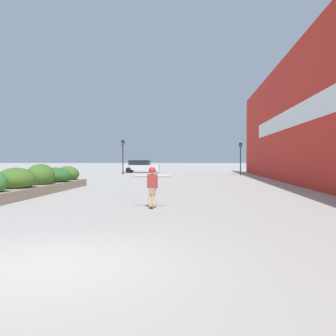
% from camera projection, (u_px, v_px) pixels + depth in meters
% --- Properties ---
extents(ground_plane, '(300.00, 300.00, 0.00)m').
position_uv_depth(ground_plane, '(52.00, 266.00, 5.55)').
color(ground_plane, '#A3A099').
extents(building_wall_right, '(0.67, 47.26, 8.58)m').
position_uv_depth(building_wall_right, '(305.00, 113.00, 21.60)').
color(building_wall_right, red).
rests_on(building_wall_right, ground_plane).
extents(planter_box, '(1.65, 10.44, 1.36)m').
position_uv_depth(planter_box, '(39.00, 181.00, 17.55)').
color(planter_box, gray).
rests_on(planter_box, ground_plane).
extents(skateboard, '(0.24, 0.56, 0.09)m').
position_uv_depth(skateboard, '(152.00, 206.00, 12.10)').
color(skateboard, olive).
rests_on(skateboard, ground_plane).
extents(skateboarder, '(1.16, 0.21, 1.24)m').
position_uv_depth(skateboarder, '(152.00, 182.00, 12.08)').
color(skateboarder, tan).
rests_on(skateboarder, skateboard).
extents(car_leftmost, '(4.36, 1.97, 1.48)m').
position_uv_depth(car_leftmost, '(141.00, 166.00, 44.12)').
color(car_leftmost, '#BCBCC1').
rests_on(car_leftmost, ground_plane).
extents(car_center_left, '(3.88, 1.90, 1.41)m').
position_uv_depth(car_center_left, '(318.00, 167.00, 40.39)').
color(car_center_left, '#BCBCC1').
rests_on(car_center_left, ground_plane).
extents(traffic_light_left, '(0.28, 0.30, 3.56)m').
position_uv_depth(traffic_light_left, '(123.00, 151.00, 38.30)').
color(traffic_light_left, black).
rests_on(traffic_light_left, ground_plane).
extents(traffic_light_right, '(0.28, 0.30, 3.23)m').
position_uv_depth(traffic_light_right, '(241.00, 153.00, 36.82)').
color(traffic_light_right, black).
rests_on(traffic_light_right, ground_plane).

